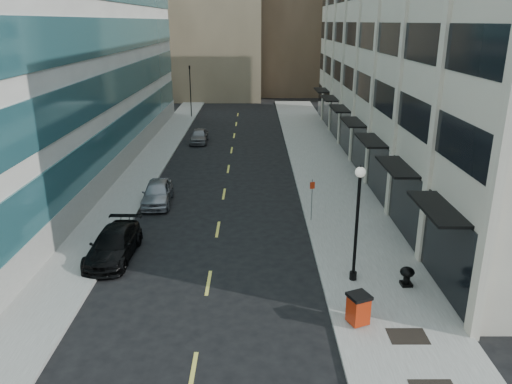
{
  "coord_description": "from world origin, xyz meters",
  "views": [
    {
      "loc": [
        2.04,
        -11.58,
        10.97
      ],
      "look_at": [
        2.12,
        12.11,
        2.85
      ],
      "focal_mm": 35.0,
      "sensor_mm": 36.0,
      "label": 1
    }
  ],
  "objects_px": {
    "traffic_signal": "(189,69)",
    "sign_post": "(312,194)",
    "car_black_pickup": "(114,245)",
    "car_grey_sedan": "(199,136)",
    "lamppost": "(357,214)",
    "urn_planter": "(407,274)",
    "trash_bin": "(358,308)",
    "car_silver_sedan": "(157,193)"
  },
  "relations": [
    {
      "from": "traffic_signal",
      "to": "urn_planter",
      "type": "distance_m",
      "value": 43.18
    },
    {
      "from": "car_black_pickup",
      "to": "urn_planter",
      "type": "distance_m",
      "value": 13.73
    },
    {
      "from": "sign_post",
      "to": "car_silver_sedan",
      "type": "bearing_deg",
      "value": 145.91
    },
    {
      "from": "lamppost",
      "to": "car_silver_sedan",
      "type": "bearing_deg",
      "value": 135.99
    },
    {
      "from": "trash_bin",
      "to": "lamppost",
      "type": "distance_m",
      "value": 4.21
    },
    {
      "from": "urn_planter",
      "to": "car_grey_sedan",
      "type": "bearing_deg",
      "value": 113.22
    },
    {
      "from": "traffic_signal",
      "to": "trash_bin",
      "type": "bearing_deg",
      "value": -75.24
    },
    {
      "from": "lamppost",
      "to": "urn_planter",
      "type": "bearing_deg",
      "value": -13.73
    },
    {
      "from": "car_silver_sedan",
      "to": "traffic_signal",
      "type": "bearing_deg",
      "value": 89.35
    },
    {
      "from": "sign_post",
      "to": "traffic_signal",
      "type": "bearing_deg",
      "value": 92.68
    },
    {
      "from": "car_silver_sedan",
      "to": "urn_planter",
      "type": "distance_m",
      "value": 16.57
    },
    {
      "from": "traffic_signal",
      "to": "car_silver_sedan",
      "type": "relative_size",
      "value": 1.61
    },
    {
      "from": "trash_bin",
      "to": "urn_planter",
      "type": "relative_size",
      "value": 1.44
    },
    {
      "from": "trash_bin",
      "to": "urn_planter",
      "type": "distance_m",
      "value": 3.92
    },
    {
      "from": "car_grey_sedan",
      "to": "sign_post",
      "type": "distance_m",
      "value": 21.76
    },
    {
      "from": "traffic_signal",
      "to": "lamppost",
      "type": "xyz_separation_m",
      "value": [
        11.9,
        -39.96,
        -2.46
      ]
    },
    {
      "from": "car_black_pickup",
      "to": "car_grey_sedan",
      "type": "bearing_deg",
      "value": 87.85
    },
    {
      "from": "car_silver_sedan",
      "to": "car_grey_sedan",
      "type": "height_order",
      "value": "car_silver_sedan"
    },
    {
      "from": "car_black_pickup",
      "to": "lamppost",
      "type": "distance_m",
      "value": 11.74
    },
    {
      "from": "urn_planter",
      "to": "lamppost",
      "type": "bearing_deg",
      "value": 166.27
    },
    {
      "from": "traffic_signal",
      "to": "sign_post",
      "type": "height_order",
      "value": "traffic_signal"
    },
    {
      "from": "car_black_pickup",
      "to": "trash_bin",
      "type": "height_order",
      "value": "car_black_pickup"
    },
    {
      "from": "traffic_signal",
      "to": "car_black_pickup",
      "type": "bearing_deg",
      "value": -88.93
    },
    {
      "from": "car_grey_sedan",
      "to": "urn_planter",
      "type": "height_order",
      "value": "car_grey_sedan"
    },
    {
      "from": "traffic_signal",
      "to": "car_grey_sedan",
      "type": "distance_m",
      "value": 14.13
    },
    {
      "from": "car_black_pickup",
      "to": "traffic_signal",
      "type": "bearing_deg",
      "value": 92.65
    },
    {
      "from": "car_grey_sedan",
      "to": "lamppost",
      "type": "bearing_deg",
      "value": -70.99
    },
    {
      "from": "traffic_signal",
      "to": "sign_post",
      "type": "relative_size",
      "value": 2.84
    },
    {
      "from": "traffic_signal",
      "to": "car_black_pickup",
      "type": "xyz_separation_m",
      "value": [
        0.7,
        -37.52,
        -5.01
      ]
    },
    {
      "from": "lamppost",
      "to": "urn_planter",
      "type": "distance_m",
      "value": 3.44
    },
    {
      "from": "urn_planter",
      "to": "trash_bin",
      "type": "bearing_deg",
      "value": -133.08
    },
    {
      "from": "traffic_signal",
      "to": "urn_planter",
      "type": "bearing_deg",
      "value": -70.81
    },
    {
      "from": "trash_bin",
      "to": "traffic_signal",
      "type": "bearing_deg",
      "value": 81.65
    },
    {
      "from": "car_grey_sedan",
      "to": "sign_post",
      "type": "bearing_deg",
      "value": -67.57
    },
    {
      "from": "traffic_signal",
      "to": "car_silver_sedan",
      "type": "xyz_separation_m",
      "value": [
        1.42,
        -29.84,
        -4.98
      ]
    },
    {
      "from": "car_grey_sedan",
      "to": "lamppost",
      "type": "relative_size",
      "value": 0.74
    },
    {
      "from": "car_black_pickup",
      "to": "car_grey_sedan",
      "type": "xyz_separation_m",
      "value": [
        1.6,
        24.52,
        -0.04
      ]
    },
    {
      "from": "car_black_pickup",
      "to": "car_grey_sedan",
      "type": "relative_size",
      "value": 1.24
    },
    {
      "from": "lamppost",
      "to": "sign_post",
      "type": "height_order",
      "value": "lamppost"
    },
    {
      "from": "car_grey_sedan",
      "to": "sign_post",
      "type": "relative_size",
      "value": 1.6
    },
    {
      "from": "lamppost",
      "to": "sign_post",
      "type": "relative_size",
      "value": 2.16
    },
    {
      "from": "car_black_pickup",
      "to": "urn_planter",
      "type": "height_order",
      "value": "car_black_pickup"
    }
  ]
}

